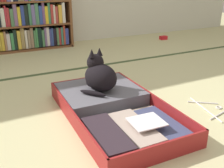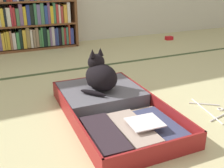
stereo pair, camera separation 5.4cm
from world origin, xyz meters
The scene contains 7 objects.
ground_plane centered at (0.00, 0.00, 0.00)m, with size 10.00×10.00×0.00m, color #C5BE89.
tatami_border centered at (0.00, 1.24, 0.00)m, with size 4.80×0.05×0.00m.
bookshelf centered at (-0.53, 2.25, 0.42)m, with size 1.56×0.26×0.87m.
open_suitcase centered at (-0.14, 0.27, 0.05)m, with size 0.59×1.01×0.11m.
black_cat centered at (-0.14, 0.43, 0.21)m, with size 0.28×0.29×0.28m.
clothes_hanger centered at (0.47, 0.02, 0.01)m, with size 0.22×0.36×0.01m.
small_red_pouch centered at (1.56, 1.95, 0.02)m, with size 0.10×0.07×0.05m.
Camera 1 is at (-0.83, -1.10, 0.81)m, focal length 42.65 mm.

